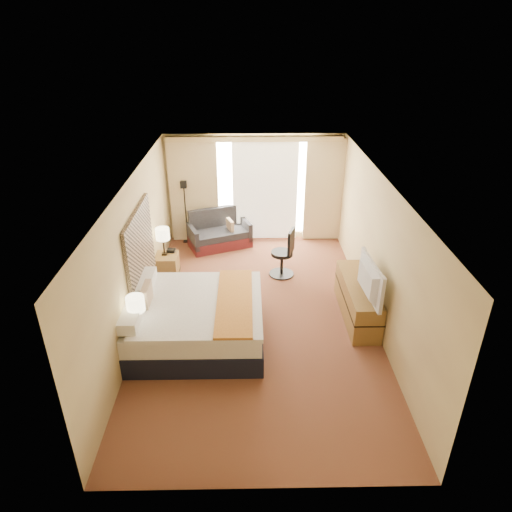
{
  "coord_description": "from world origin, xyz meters",
  "views": [
    {
      "loc": [
        -0.15,
        -7.0,
        4.88
      ],
      "look_at": [
        -0.02,
        0.4,
        1.06
      ],
      "focal_mm": 32.0,
      "sensor_mm": 36.0,
      "label": 1
    }
  ],
  "objects_px": {
    "loveseat": "(219,234)",
    "desk_chair": "(285,255)",
    "nightstand_left": "(143,341)",
    "lamp_left": "(136,304)",
    "nightstand_right": "(167,267)",
    "television": "(364,280)",
    "bed": "(195,320)",
    "floor_lamp": "(185,199)",
    "media_dresser": "(358,300)",
    "lamp_right": "(163,234)"
  },
  "relations": [
    {
      "from": "loveseat",
      "to": "desk_chair",
      "type": "height_order",
      "value": "desk_chair"
    },
    {
      "from": "television",
      "to": "nightstand_right",
      "type": "bearing_deg",
      "value": 58.96
    },
    {
      "from": "floor_lamp",
      "to": "lamp_left",
      "type": "distance_m",
      "value": 4.4
    },
    {
      "from": "bed",
      "to": "lamp_left",
      "type": "distance_m",
      "value": 1.13
    },
    {
      "from": "nightstand_right",
      "to": "lamp_left",
      "type": "height_order",
      "value": "lamp_left"
    },
    {
      "from": "lamp_right",
      "to": "nightstand_left",
      "type": "bearing_deg",
      "value": -89.15
    },
    {
      "from": "nightstand_right",
      "to": "floor_lamp",
      "type": "relative_size",
      "value": 0.35
    },
    {
      "from": "media_dresser",
      "to": "loveseat",
      "type": "distance_m",
      "value": 4.06
    },
    {
      "from": "desk_chair",
      "to": "television",
      "type": "xyz_separation_m",
      "value": [
        1.18,
        -1.99,
        0.55
      ]
    },
    {
      "from": "nightstand_left",
      "to": "floor_lamp",
      "type": "distance_m",
      "value": 4.43
    },
    {
      "from": "nightstand_right",
      "to": "bed",
      "type": "bearing_deg",
      "value": -68.95
    },
    {
      "from": "media_dresser",
      "to": "floor_lamp",
      "type": "height_order",
      "value": "floor_lamp"
    },
    {
      "from": "nightstand_right",
      "to": "television",
      "type": "height_order",
      "value": "television"
    },
    {
      "from": "bed",
      "to": "nightstand_left",
      "type": "bearing_deg",
      "value": -153.67
    },
    {
      "from": "nightstand_right",
      "to": "lamp_right",
      "type": "height_order",
      "value": "lamp_right"
    },
    {
      "from": "floor_lamp",
      "to": "loveseat",
      "type": "bearing_deg",
      "value": -17.72
    },
    {
      "from": "desk_chair",
      "to": "television",
      "type": "distance_m",
      "value": 2.37
    },
    {
      "from": "media_dresser",
      "to": "loveseat",
      "type": "height_order",
      "value": "loveseat"
    },
    {
      "from": "nightstand_left",
      "to": "desk_chair",
      "type": "relative_size",
      "value": 0.51
    },
    {
      "from": "floor_lamp",
      "to": "television",
      "type": "relative_size",
      "value": 1.35
    },
    {
      "from": "floor_lamp",
      "to": "lamp_right",
      "type": "xyz_separation_m",
      "value": [
        -0.24,
        -1.82,
        -0.08
      ]
    },
    {
      "from": "bed",
      "to": "desk_chair",
      "type": "relative_size",
      "value": 2.05
    },
    {
      "from": "loveseat",
      "to": "desk_chair",
      "type": "relative_size",
      "value": 1.48
    },
    {
      "from": "nightstand_right",
      "to": "media_dresser",
      "type": "relative_size",
      "value": 0.31
    },
    {
      "from": "loveseat",
      "to": "television",
      "type": "distance_m",
      "value": 4.43
    },
    {
      "from": "floor_lamp",
      "to": "lamp_right",
      "type": "relative_size",
      "value": 2.6
    },
    {
      "from": "nightstand_left",
      "to": "media_dresser",
      "type": "height_order",
      "value": "media_dresser"
    },
    {
      "from": "nightstand_left",
      "to": "lamp_right",
      "type": "height_order",
      "value": "lamp_right"
    },
    {
      "from": "nightstand_right",
      "to": "desk_chair",
      "type": "height_order",
      "value": "desk_chair"
    },
    {
      "from": "nightstand_left",
      "to": "lamp_left",
      "type": "bearing_deg",
      "value": -121.47
    },
    {
      "from": "media_dresser",
      "to": "television",
      "type": "distance_m",
      "value": 0.81
    },
    {
      "from": "bed",
      "to": "loveseat",
      "type": "distance_m",
      "value": 3.7
    },
    {
      "from": "nightstand_left",
      "to": "lamp_left",
      "type": "height_order",
      "value": "lamp_left"
    },
    {
      "from": "nightstand_right",
      "to": "bed",
      "type": "relative_size",
      "value": 0.25
    },
    {
      "from": "loveseat",
      "to": "desk_chair",
      "type": "xyz_separation_m",
      "value": [
        1.46,
        -1.49,
        0.19
      ]
    },
    {
      "from": "floor_lamp",
      "to": "desk_chair",
      "type": "relative_size",
      "value": 1.44
    },
    {
      "from": "desk_chair",
      "to": "lamp_left",
      "type": "height_order",
      "value": "lamp_left"
    },
    {
      "from": "media_dresser",
      "to": "floor_lamp",
      "type": "xyz_separation_m",
      "value": [
        -3.5,
        3.3,
        0.75
      ]
    },
    {
      "from": "loveseat",
      "to": "lamp_left",
      "type": "distance_m",
      "value": 4.32
    },
    {
      "from": "nightstand_left",
      "to": "floor_lamp",
      "type": "relative_size",
      "value": 0.35
    },
    {
      "from": "bed",
      "to": "loveseat",
      "type": "bearing_deg",
      "value": 86.87
    },
    {
      "from": "bed",
      "to": "desk_chair",
      "type": "bearing_deg",
      "value": 52.88
    },
    {
      "from": "nightstand_left",
      "to": "lamp_left",
      "type": "relative_size",
      "value": 0.92
    },
    {
      "from": "nightstand_right",
      "to": "television",
      "type": "relative_size",
      "value": 0.48
    },
    {
      "from": "media_dresser",
      "to": "desk_chair",
      "type": "bearing_deg",
      "value": 128.3
    },
    {
      "from": "desk_chair",
      "to": "nightstand_left",
      "type": "bearing_deg",
      "value": -114.52
    },
    {
      "from": "media_dresser",
      "to": "bed",
      "type": "distance_m",
      "value": 2.96
    },
    {
      "from": "bed",
      "to": "loveseat",
      "type": "relative_size",
      "value": 1.39
    },
    {
      "from": "bed",
      "to": "lamp_left",
      "type": "height_order",
      "value": "lamp_left"
    },
    {
      "from": "television",
      "to": "bed",
      "type": "bearing_deg",
      "value": 90.61
    }
  ]
}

